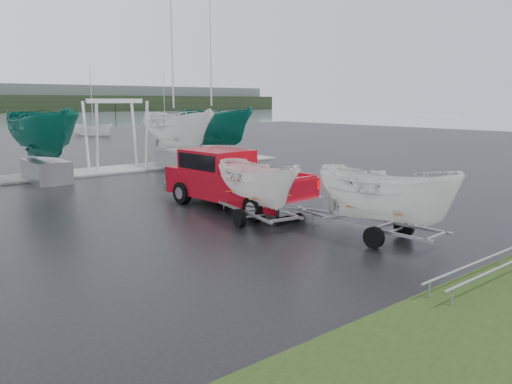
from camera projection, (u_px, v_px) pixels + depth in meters
name	position (u px, v px, depth m)	size (l,w,h in m)	color
ground_plane	(170.00, 221.00, 16.82)	(120.00, 120.00, 0.00)	black
grass_verge	(495.00, 340.00, 8.45)	(40.00, 40.00, 0.00)	black
dock	(48.00, 176.00, 26.69)	(30.00, 3.00, 0.12)	#999993
pickup_truck	(230.00, 178.00, 19.03)	(2.76, 6.58, 2.14)	#9C0815
trailer_hitched	(387.00, 147.00, 13.96)	(1.84, 3.68, 5.01)	#96989E
trailer_parked	(258.00, 145.00, 16.13)	(1.90, 3.75, 4.77)	#96989E
boat_hoist	(116.00, 124.00, 28.72)	(3.30, 2.18, 4.12)	silver
keelboat_1	(41.00, 100.00, 24.24)	(2.55, 3.20, 7.89)	#96989E
keelboat_2	(178.00, 104.00, 28.83)	(2.41, 3.20, 10.58)	#96989E
keelboat_3	(216.00, 101.00, 30.83)	(2.52, 3.20, 10.69)	#96989E
moored_boat_2	(94.00, 135.00, 59.19)	(2.90, 2.93, 10.88)	white
moored_boat_3	(165.00, 128.00, 73.38)	(3.74, 3.75, 11.51)	white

